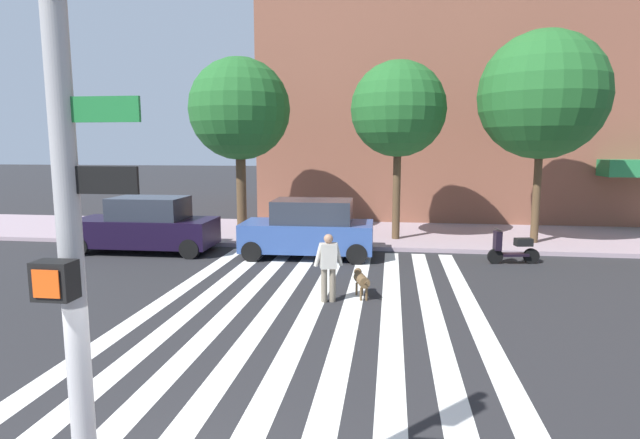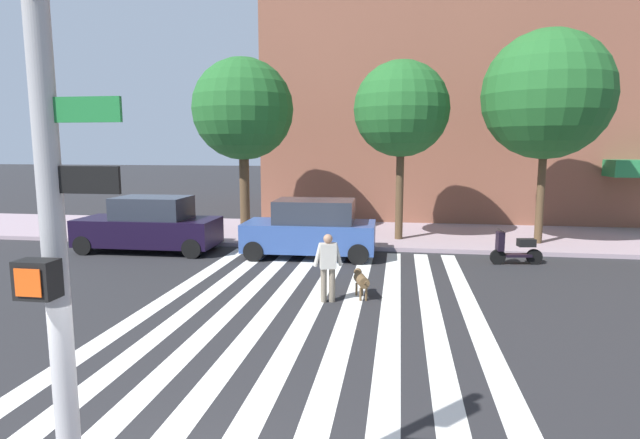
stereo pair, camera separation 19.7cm
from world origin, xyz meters
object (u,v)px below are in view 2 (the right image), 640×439
object	(u,v)px
parked_car_behind_first	(311,229)
pedestrian_dog_walker	(328,264)
traffic_light_pole	(44,170)
street_tree_nearest	(243,110)
parked_car_near_curb	(149,226)
dog_on_leash	(361,280)
street_tree_further	(547,95)
street_tree_middle	(401,109)
parked_scooter	(516,249)

from	to	relation	value
parked_car_behind_first	pedestrian_dog_walker	bearing A→B (deg)	-75.56
traffic_light_pole	street_tree_nearest	bearing A→B (deg)	102.39
parked_car_near_curb	pedestrian_dog_walker	distance (m)	8.50
street_tree_nearest	dog_on_leash	distance (m)	10.27
street_tree_further	parked_car_behind_first	bearing A→B (deg)	-159.67
street_tree_middle	pedestrian_dog_walker	xyz separation A→B (m)	(-1.64, -7.84, -4.09)
traffic_light_pole	parked_car_behind_first	bearing A→B (deg)	91.48
traffic_light_pole	parked_scooter	bearing A→B (deg)	64.64
street_tree_nearest	parked_scooter	bearing A→B (deg)	-18.41
parked_scooter	street_tree_nearest	xyz separation A→B (m)	(-9.78, 3.25, 4.60)
parked_car_near_curb	street_tree_nearest	size ratio (longest dim) A/B	0.70
parked_car_behind_first	dog_on_leash	distance (m)	4.82
parked_car_behind_first	parked_car_near_curb	bearing A→B (deg)	-180.00
parked_car_near_curb	pedestrian_dog_walker	world-z (taller)	parked_car_near_curb
street_tree_further	traffic_light_pole	bearing A→B (deg)	-115.26
parked_car_near_curb	dog_on_leash	size ratio (longest dim) A/B	4.72
parked_car_near_curb	street_tree_middle	distance (m)	10.01
parked_scooter	street_tree_middle	xyz separation A→B (m)	(-3.65, 3.09, 4.54)
parked_car_near_curb	street_tree_further	world-z (taller)	street_tree_further
street_tree_middle	street_tree_further	xyz separation A→B (m)	(5.06, -0.06, 0.43)
street_tree_further	parked_scooter	bearing A→B (deg)	-114.87
parked_car_near_curb	street_tree_further	xyz separation A→B (m)	(13.68, 2.94, 4.53)
parked_scooter	street_tree_nearest	size ratio (longest dim) A/B	0.23
street_tree_further	pedestrian_dog_walker	world-z (taller)	street_tree_further
street_tree_nearest	street_tree_middle	world-z (taller)	street_tree_nearest
parked_scooter	street_tree_middle	bearing A→B (deg)	139.70
parked_car_near_curb	dog_on_leash	distance (m)	8.89
street_tree_further	dog_on_leash	xyz separation A→B (m)	(-5.94, -7.30, -5.00)
parked_car_near_curb	parked_car_behind_first	world-z (taller)	parked_car_near_curb
street_tree_middle	street_tree_nearest	bearing A→B (deg)	178.50
street_tree_nearest	street_tree_further	bearing A→B (deg)	-1.11
parked_car_near_curb	pedestrian_dog_walker	bearing A→B (deg)	-34.71
parked_car_behind_first	parked_scooter	size ratio (longest dim) A/B	2.68
street_tree_middle	dog_on_leash	xyz separation A→B (m)	(-0.89, -7.36, -4.57)
parked_scooter	traffic_light_pole	bearing A→B (deg)	-115.36
parked_car_behind_first	street_tree_nearest	distance (m)	6.13
street_tree_further	parked_car_near_curb	bearing A→B (deg)	-167.86
traffic_light_pole	pedestrian_dog_walker	world-z (taller)	traffic_light_pole
traffic_light_pole	pedestrian_dog_walker	size ratio (longest dim) A/B	3.54
parked_scooter	dog_on_leash	xyz separation A→B (m)	(-4.54, -4.26, -0.04)
parked_car_near_curb	pedestrian_dog_walker	xyz separation A→B (m)	(6.99, -4.84, 0.01)
street_tree_further	dog_on_leash	bearing A→B (deg)	-129.15
pedestrian_dog_walker	parked_car_behind_first	bearing A→B (deg)	104.44
street_tree_middle	pedestrian_dog_walker	size ratio (longest dim) A/B	4.06
parked_scooter	parked_car_near_curb	bearing A→B (deg)	179.56
pedestrian_dog_walker	parked_scooter	bearing A→B (deg)	41.92
street_tree_middle	dog_on_leash	bearing A→B (deg)	-96.88
traffic_light_pole	street_tree_nearest	xyz separation A→B (m)	(-3.59, 16.32, 1.55)
traffic_light_pole	street_tree_further	world-z (taller)	street_tree_further
traffic_light_pole	parked_car_near_curb	size ratio (longest dim) A/B	1.19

